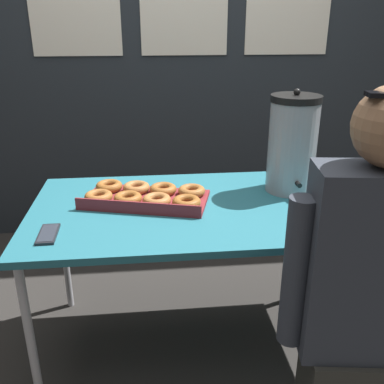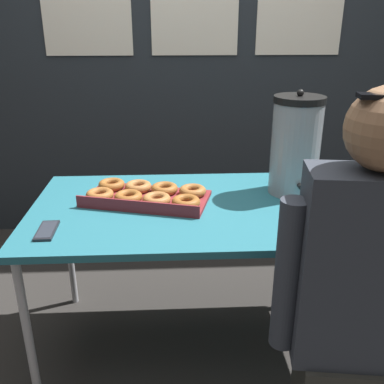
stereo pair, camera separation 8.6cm
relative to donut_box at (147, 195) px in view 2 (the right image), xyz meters
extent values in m
plane|color=#2D2B28|center=(0.27, -0.06, -0.73)|extent=(12.00, 12.00, 0.00)
cube|color=#23282D|center=(0.27, 1.23, 0.70)|extent=(6.00, 0.10, 2.87)
cube|color=#236675|center=(0.27, -0.06, -0.04)|extent=(1.49, 0.78, 0.03)
cylinder|color=#ADADB2|center=(-0.43, -0.41, -0.39)|extent=(0.03, 0.03, 0.68)
cylinder|color=#ADADB2|center=(-0.43, 0.28, -0.39)|extent=(0.03, 0.03, 0.68)
cylinder|color=#ADADB2|center=(0.97, 0.28, -0.39)|extent=(0.03, 0.03, 0.68)
cube|color=maroon|center=(0.00, 0.00, -0.02)|extent=(0.57, 0.39, 0.02)
cube|color=maroon|center=(-0.03, -0.12, 0.01)|extent=(0.50, 0.14, 0.04)
torus|color=#9B5E2B|center=(-0.20, -0.01, 0.01)|extent=(0.16, 0.16, 0.04)
torus|color=#955724|center=(-0.07, -0.04, 0.01)|extent=(0.15, 0.15, 0.04)
torus|color=#A66936|center=(0.04, -0.07, 0.01)|extent=(0.14, 0.14, 0.04)
torus|color=#935522|center=(0.16, -0.10, 0.01)|extent=(0.16, 0.16, 0.04)
torus|color=#955724|center=(-0.16, 0.11, 0.01)|extent=(0.16, 0.16, 0.04)
torus|color=#A66936|center=(-0.04, 0.08, 0.01)|extent=(0.16, 0.16, 0.04)
torus|color=#975A27|center=(0.08, 0.05, 0.01)|extent=(0.15, 0.15, 0.04)
torus|color=#9D5F2C|center=(0.20, 0.02, 0.01)|extent=(0.14, 0.14, 0.04)
cylinder|color=#939399|center=(0.64, 0.07, 0.17)|extent=(0.21, 0.21, 0.40)
cylinder|color=black|center=(0.64, 0.07, 0.39)|extent=(0.22, 0.22, 0.03)
sphere|color=black|center=(0.64, 0.07, 0.41)|extent=(0.03, 0.03, 0.03)
cylinder|color=black|center=(0.64, -0.04, 0.05)|extent=(0.02, 0.05, 0.02)
cube|color=black|center=(-0.35, -0.27, -0.02)|extent=(0.07, 0.15, 0.01)
cube|color=#2D333D|center=(-0.35, -0.27, -0.01)|extent=(0.06, 0.13, 0.00)
cube|color=#333842|center=(0.66, -0.64, 0.01)|extent=(0.40, 0.22, 0.62)
cylinder|color=#333842|center=(0.45, -0.61, -0.02)|extent=(0.08, 0.08, 0.49)
camera|label=1|loc=(0.02, -1.68, 0.69)|focal=40.00mm
camera|label=2|loc=(0.11, -1.69, 0.69)|focal=40.00mm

